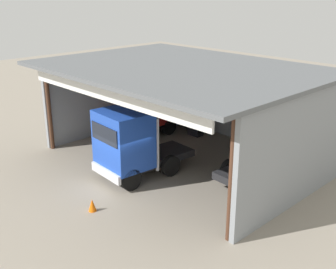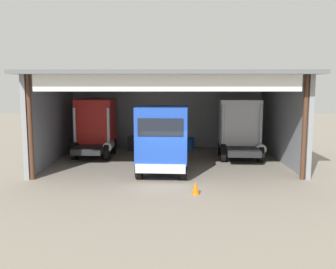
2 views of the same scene
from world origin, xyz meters
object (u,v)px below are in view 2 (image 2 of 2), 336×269
Objects in this scene: truck_red_yard_outside at (96,126)px; truck_white_center_right_bay at (241,128)px; traffic_cone at (196,188)px; truck_blue_center_bay at (163,140)px; oil_drum at (190,144)px; tool_cart at (135,144)px.

truck_white_center_right_bay is at bearing -2.60° from truck_red_yard_outside.
truck_red_yard_outside is at bearing 124.15° from traffic_cone.
truck_red_yard_outside is at bearing -46.65° from truck_blue_center_bay.
tool_cart is (-3.93, -0.26, 0.05)m from oil_drum.
truck_white_center_right_bay is at bearing 67.20° from traffic_cone.
tool_cart is at bearing -176.15° from oil_drum.
truck_red_yard_outside is 10.69m from traffic_cone.
tool_cart is at bearing 108.69° from traffic_cone.
oil_drum is (1.84, 7.46, -1.41)m from truck_blue_center_bay.
truck_blue_center_bay is 5.93× the size of oil_drum.
truck_white_center_right_bay is 8.89m from traffic_cone.
truck_blue_center_bay is at bearing -103.88° from oil_drum.
tool_cart is (2.36, 1.82, -1.45)m from truck_red_yard_outside.
truck_red_yard_outside is 4.41× the size of tool_cart.
truck_white_center_right_bay reaches higher than oil_drum.
truck_red_yard_outside is at bearing -142.41° from tool_cart.
truck_white_center_right_bay is (4.87, 4.69, 0.09)m from truck_blue_center_bay.
traffic_cone is (3.57, -10.55, -0.22)m from tool_cart.
oil_drum is at bearing 3.85° from tool_cart.
truck_red_yard_outside is 9.34m from truck_white_center_right_bay.
traffic_cone is at bearing -54.22° from truck_red_yard_outside.
traffic_cone is (5.93, -8.74, -1.67)m from truck_red_yard_outside.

